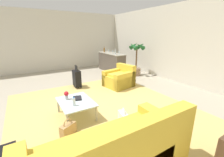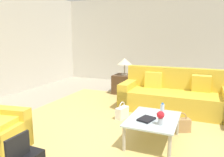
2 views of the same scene
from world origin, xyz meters
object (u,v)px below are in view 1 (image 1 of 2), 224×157
at_px(flower_vase, 66,95).
at_px(handbag_white, 123,117).
at_px(coffee_table_book, 77,98).
at_px(bar_console, 111,62).
at_px(wine_bottle_amber, 104,50).
at_px(handbag_tan, 68,129).
at_px(wine_glass_rightmost, 119,52).
at_px(armchair, 120,79).
at_px(wine_glass_left_of_centre, 109,51).
at_px(potted_palm, 136,59).
at_px(water_bottle, 74,102).
at_px(wine_bottle_clear, 115,52).
at_px(coffee_table, 76,103).
at_px(wine_glass_leftmost, 105,50).
at_px(wine_glass_right_of_centre, 113,51).
at_px(suitcase_black, 77,78).

distance_m(flower_vase, handbag_white, 1.46).
relative_size(coffee_table_book, bar_console, 0.14).
xyz_separation_m(coffee_table_book, wine_bottle_amber, (-3.96, 2.92, 0.67)).
relative_size(coffee_table_book, handbag_tan, 0.73).
height_order(flower_vase, wine_bottle_amber, wine_bottle_amber).
bearing_deg(coffee_table_book, wine_glass_rightmost, 147.39).
distance_m(coffee_table_book, handbag_white, 1.21).
distance_m(armchair, wine_glass_rightmost, 1.98).
height_order(wine_glass_left_of_centre, potted_palm, potted_palm).
bearing_deg(water_bottle, armchair, 123.70).
xyz_separation_m(bar_console, wine_bottle_clear, (0.55, -0.10, 0.59)).
xyz_separation_m(coffee_table, wine_glass_rightmost, (-2.84, 3.14, 0.73)).
distance_m(coffee_table, wine_glass_leftmost, 5.23).
distance_m(bar_console, wine_glass_left_of_centre, 0.62).
relative_size(wine_glass_right_of_centre, suitcase_black, 0.18).
height_order(water_bottle, wine_glass_rightmost, wine_glass_rightmost).
height_order(armchair, water_bottle, armchair).
height_order(water_bottle, wine_bottle_clear, wine_bottle_clear).
relative_size(water_bottle, suitcase_black, 0.24).
height_order(armchair, wine_bottle_clear, wine_bottle_clear).
distance_m(wine_glass_leftmost, potted_palm, 2.08).
bearing_deg(wine_bottle_clear, bar_console, 169.34).
bearing_deg(wine_bottle_amber, wine_bottle_clear, 0.00).
height_order(flower_vase, suitcase_black, suitcase_black).
xyz_separation_m(armchair, wine_bottle_amber, (-2.77, 0.83, 0.80)).
xyz_separation_m(water_bottle, suitcase_black, (-2.20, 0.80, -0.14)).
distance_m(armchair, flower_vase, 2.57).
bearing_deg(suitcase_black, wine_glass_left_of_centre, 125.91).
xyz_separation_m(armchair, wine_glass_right_of_centre, (-1.97, 0.89, 0.79)).
height_order(wine_bottle_clear, handbag_tan, wine_bottle_clear).
bearing_deg(bar_console, wine_bottle_clear, -10.66).
distance_m(water_bottle, handbag_white, 1.15).
bearing_deg(wine_glass_rightmost, handbag_white, -32.60).
distance_m(armchair, wine_bottle_clear, 2.00).
bearing_deg(wine_glass_leftmost, wine_glass_right_of_centre, -1.70).
distance_m(armchair, water_bottle, 2.73).
relative_size(bar_console, wine_glass_left_of_centre, 12.50).
relative_size(armchair, bar_console, 0.56).
bearing_deg(wine_bottle_amber, wine_glass_left_of_centre, 12.57).
height_order(coffee_table, wine_glass_leftmost, wine_glass_leftmost).
xyz_separation_m(wine_glass_right_of_centre, potted_palm, (1.08, 0.64, -0.29)).
bearing_deg(coffee_table, potted_palm, 120.74).
xyz_separation_m(coffee_table_book, wine_bottle_clear, (-2.83, 2.92, 0.67)).
distance_m(wine_glass_leftmost, wine_glass_left_of_centre, 0.44).
bearing_deg(flower_vase, wine_glass_leftmost, 140.63).
height_order(coffee_table_book, handbag_white, coffee_table_book).
bearing_deg(wine_glass_right_of_centre, coffee_table, -43.00).
distance_m(armchair, suitcase_black, 1.62).
relative_size(water_bottle, coffee_table_book, 0.78).
bearing_deg(coffee_table, handbag_white, 45.92).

